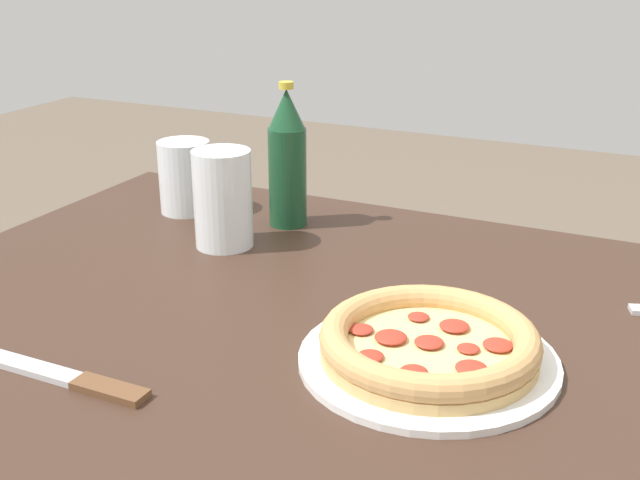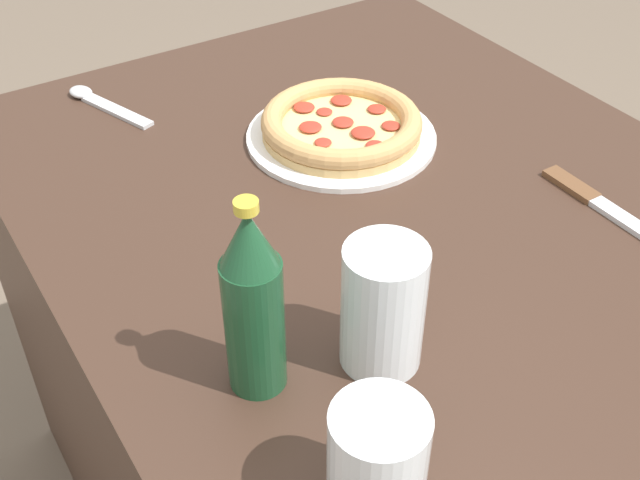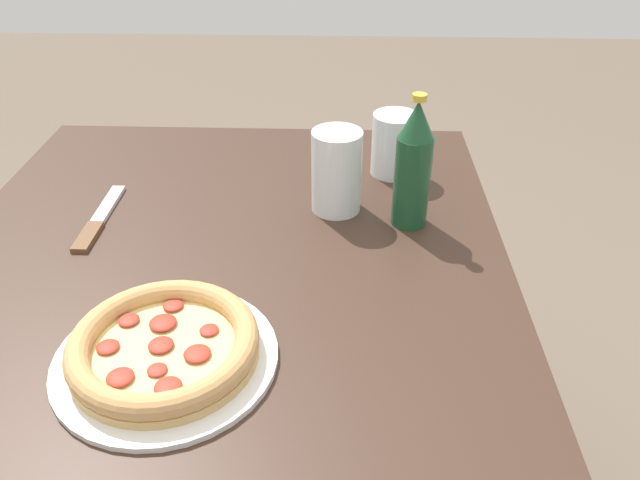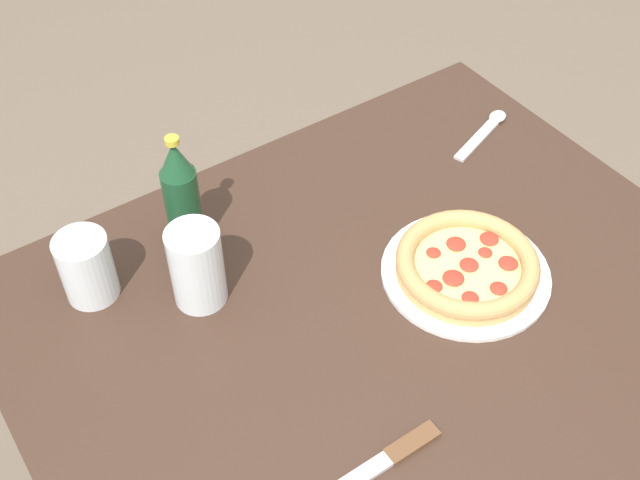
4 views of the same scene
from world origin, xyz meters
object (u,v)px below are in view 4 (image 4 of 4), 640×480
at_px(beer_bottle, 181,195).
at_px(glass_cola, 87,268).
at_px(glass_mango_juice, 197,269).
at_px(knife, 382,462).
at_px(spoon, 487,128).
at_px(pizza_pepperoni, 467,266).

bearing_deg(beer_bottle, glass_cola, -174.94).
xyz_separation_m(glass_mango_juice, glass_cola, (-0.13, 0.10, -0.01)).
relative_size(glass_mango_juice, knife, 0.69).
bearing_deg(glass_cola, spoon, -3.36).
height_order(glass_mango_juice, glass_cola, glass_mango_juice).
bearing_deg(spoon, beer_bottle, 174.23).
bearing_deg(glass_mango_juice, beer_bottle, 71.19).
xyz_separation_m(glass_mango_juice, spoon, (0.64, 0.06, -0.06)).
bearing_deg(knife, spoon, 36.80).
xyz_separation_m(glass_cola, spoon, (0.78, -0.05, -0.05)).
bearing_deg(knife, glass_cola, 111.58).
bearing_deg(pizza_pepperoni, beer_bottle, 136.03).
xyz_separation_m(glass_cola, knife, (0.19, -0.48, -0.05)).
bearing_deg(spoon, pizza_pepperoni, -137.81).
bearing_deg(glass_cola, knife, -68.42).
bearing_deg(glass_cola, beer_bottle, 5.06).
distance_m(glass_mango_juice, spoon, 0.65).
distance_m(glass_cola, knife, 0.52).
distance_m(pizza_pepperoni, spoon, 0.38).
height_order(glass_cola, knife, glass_cola).
relative_size(pizza_pepperoni, beer_bottle, 1.24).
relative_size(glass_cola, knife, 0.57).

